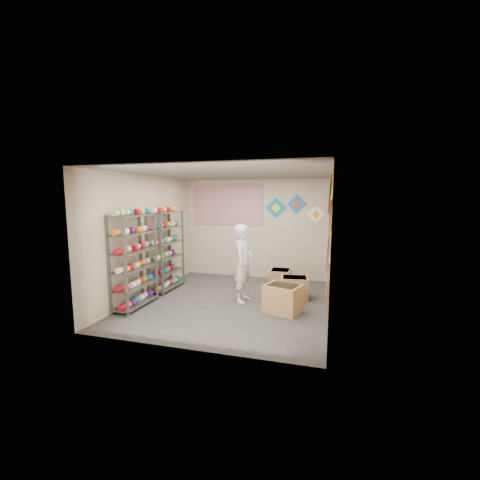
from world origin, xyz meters
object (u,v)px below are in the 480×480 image
(shopkeeper, at_px, (243,263))
(carton_b, at_px, (294,288))
(carton_a, at_px, (283,298))
(shelf_rack_back, at_px, (166,251))
(shelf_rack_front, at_px, (134,261))
(carton_c, at_px, (280,279))

(shopkeeper, distance_m, carton_b, 1.28)
(carton_a, bearing_deg, shelf_rack_back, -177.23)
(shelf_rack_front, bearing_deg, carton_c, 39.15)
(shelf_rack_front, height_order, carton_a, shelf_rack_front)
(shelf_rack_front, xyz_separation_m, carton_c, (2.62, 2.14, -0.72))
(shopkeeper, distance_m, carton_a, 1.17)
(carton_c, bearing_deg, shelf_rack_front, -143.22)
(shelf_rack_front, height_order, carton_c, shelf_rack_front)
(shelf_rack_front, distance_m, carton_a, 3.05)
(shelf_rack_back, distance_m, shopkeeper, 2.03)
(shelf_rack_back, height_order, carton_c, shelf_rack_back)
(shopkeeper, height_order, carton_c, shopkeeper)
(shelf_rack_back, xyz_separation_m, carton_b, (3.04, 0.14, -0.71))
(shelf_rack_back, height_order, carton_a, shelf_rack_back)
(shopkeeper, distance_m, carton_c, 1.44)
(carton_a, distance_m, carton_c, 1.63)
(shelf_rack_front, distance_m, carton_b, 3.44)
(carton_b, xyz_separation_m, carton_c, (-0.42, 0.69, -0.01))
(shelf_rack_back, relative_size, carton_b, 3.22)
(carton_b, bearing_deg, carton_c, 113.92)
(carton_a, xyz_separation_m, carton_c, (-0.30, 1.60, -0.04))
(shelf_rack_back, distance_m, carton_c, 2.84)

